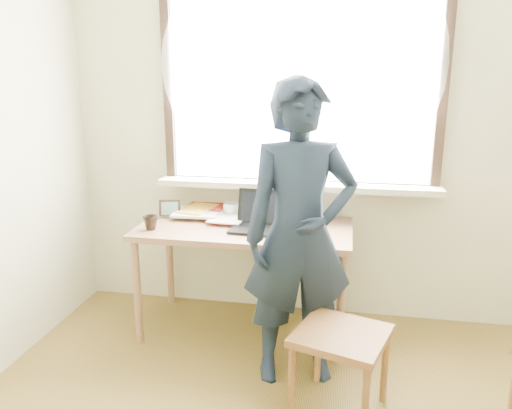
% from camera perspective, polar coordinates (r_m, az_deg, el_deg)
% --- Properties ---
extents(room_shell, '(3.52, 4.02, 2.61)m').
position_cam_1_polar(room_shell, '(1.51, 5.02, 14.30)').
color(room_shell, beige).
rests_on(room_shell, ground).
extents(desk, '(1.33, 0.67, 0.71)m').
position_cam_1_polar(desk, '(3.16, -1.29, -3.77)').
color(desk, '#8E6547').
rests_on(desk, ground).
extents(laptop, '(0.36, 0.30, 0.23)m').
position_cam_1_polar(laptop, '(3.07, 0.57, -1.80)').
color(laptop, black).
rests_on(laptop, desk).
extents(mug_white, '(0.14, 0.14, 0.09)m').
position_cam_1_polar(mug_white, '(3.34, -2.77, -0.61)').
color(mug_white, white).
rests_on(mug_white, desk).
extents(mug_dark, '(0.12, 0.12, 0.09)m').
position_cam_1_polar(mug_dark, '(3.13, -11.95, -2.04)').
color(mug_dark, black).
rests_on(mug_dark, desk).
extents(mouse, '(0.09, 0.06, 0.03)m').
position_cam_1_polar(mouse, '(2.98, 7.27, -3.22)').
color(mouse, black).
rests_on(mouse, desk).
extents(desk_clutter, '(0.87, 0.54, 0.05)m').
position_cam_1_polar(desk_clutter, '(3.34, -5.72, -1.05)').
color(desk_clutter, white).
rests_on(desk_clutter, desk).
extents(book_a, '(0.27, 0.30, 0.02)m').
position_cam_1_polar(book_a, '(3.48, -6.72, -0.68)').
color(book_a, white).
rests_on(book_a, desk).
extents(book_b, '(0.31, 0.34, 0.02)m').
position_cam_1_polar(book_b, '(3.35, 5.11, -1.25)').
color(book_b, white).
rests_on(book_b, desk).
extents(picture_frame, '(0.14, 0.05, 0.11)m').
position_cam_1_polar(picture_frame, '(3.36, -9.82, -0.56)').
color(picture_frame, black).
rests_on(picture_frame, desk).
extents(work_chair, '(0.52, 0.51, 0.43)m').
position_cam_1_polar(work_chair, '(2.56, 9.67, -15.50)').
color(work_chair, brown).
rests_on(work_chair, ground).
extents(person, '(0.68, 0.54, 1.64)m').
position_cam_1_polar(person, '(2.64, 5.03, -3.52)').
color(person, black).
rests_on(person, ground).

